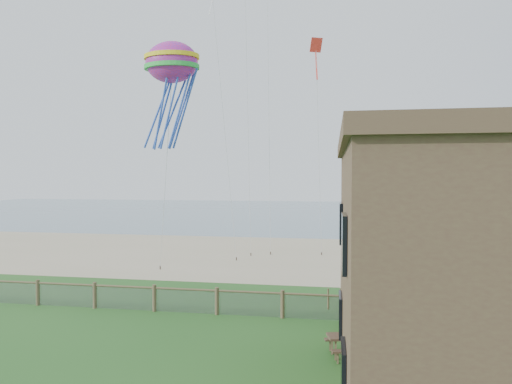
% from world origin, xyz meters
% --- Properties ---
extents(ground, '(160.00, 160.00, 0.00)m').
position_xyz_m(ground, '(0.00, 0.00, 0.00)').
color(ground, '#21511B').
rests_on(ground, ground).
extents(sand_beach, '(72.00, 20.00, 0.02)m').
position_xyz_m(sand_beach, '(0.00, 22.00, 0.00)').
color(sand_beach, tan).
rests_on(sand_beach, ground).
extents(ocean, '(160.00, 68.00, 0.02)m').
position_xyz_m(ocean, '(0.00, 66.00, 0.00)').
color(ocean, slate).
rests_on(ocean, ground).
extents(chainlink_fence, '(36.20, 0.20, 1.25)m').
position_xyz_m(chainlink_fence, '(0.00, 6.00, 0.55)').
color(chainlink_fence, '#4D3E2B').
rests_on(chainlink_fence, ground).
extents(picnic_table, '(2.09, 1.76, 0.77)m').
position_xyz_m(picnic_table, '(5.93, 2.11, 0.39)').
color(picnic_table, brown).
rests_on(picnic_table, ground).
extents(octopus_kite, '(3.65, 2.81, 6.92)m').
position_xyz_m(octopus_kite, '(-4.31, 12.11, 11.29)').
color(octopus_kite, '#FB2730').
extents(kite_red, '(1.57, 1.93, 2.52)m').
position_xyz_m(kite_red, '(3.95, 18.59, 14.78)').
color(kite_red, '#F2382A').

